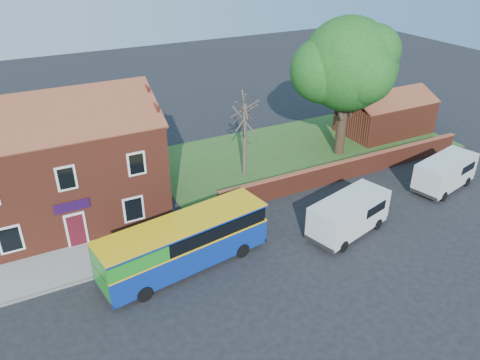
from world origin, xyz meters
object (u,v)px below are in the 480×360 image
van_near (349,214)px  large_tree (347,66)px  van_far (445,172)px  bus (180,244)px

van_near → large_tree: large_tree is taller
large_tree → van_far: bearing=-71.5°
van_near → large_tree: 13.64m
bus → van_near: (10.52, -1.44, -0.32)m
van_far → large_tree: (-2.88, 8.60, 6.08)m
van_near → van_far: van_near is taller
bus → large_tree: large_tree is taller
van_far → large_tree: bearing=95.3°
van_near → large_tree: (7.08, 9.98, 6.03)m
bus → van_far: 20.48m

